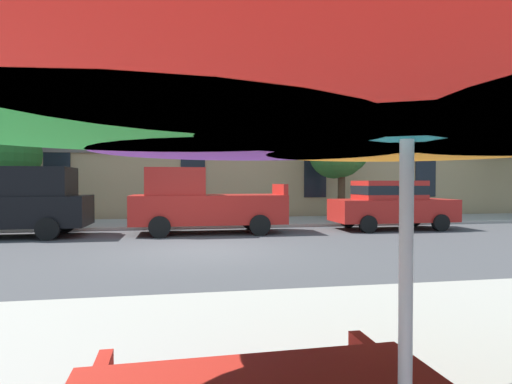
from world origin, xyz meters
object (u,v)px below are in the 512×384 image
Objects in this scene: sedan_red at (391,203)px; street_tree_left at (7,153)px; patio_umbrella at (407,93)px; pickup_red at (202,203)px; pickup_black at (11,205)px; street_tree_middle at (339,154)px.

street_tree_left is at bearing 167.20° from sedan_red.
street_tree_left is at bearing 115.00° from patio_umbrella.
pickup_red is 1.27× the size of patio_umbrella.
pickup_black reaches higher than sedan_red.
street_tree_middle reaches higher than street_tree_left.
street_tree_middle reaches higher than sedan_red.
sedan_red is 1.10× the size of street_tree_left.
pickup_red is at bearing -150.34° from street_tree_middle.
patio_umbrella is at bearing -110.32° from street_tree_middle.
street_tree_left is (-1.26, 3.20, 1.82)m from pickup_black.
street_tree_left is (-14.08, 3.20, 1.90)m from sedan_red.
patio_umbrella is at bearing -65.00° from street_tree_left.
sedan_red is (12.82, -0.00, -0.08)m from pickup_black.
pickup_red is 7.45m from street_tree_middle.
pickup_black is 3.89m from street_tree_left.
street_tree_middle is (-0.65, 3.56, 2.05)m from sedan_red.
pickup_black is at bearing -163.71° from street_tree_middle.
sedan_red is at bearing -79.67° from street_tree_middle.
street_tree_middle is at bearing 16.29° from pickup_black.
pickup_red is at bearing 0.00° from pickup_black.
patio_umbrella is (7.41, -15.90, -0.75)m from street_tree_left.
street_tree_middle is (6.24, 3.56, 1.97)m from pickup_red.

